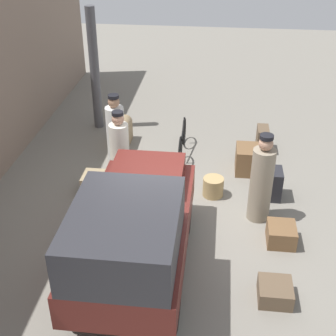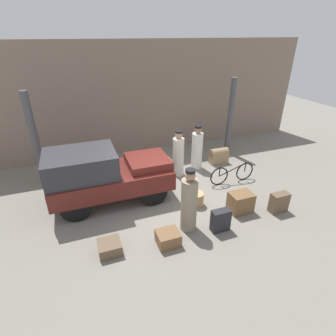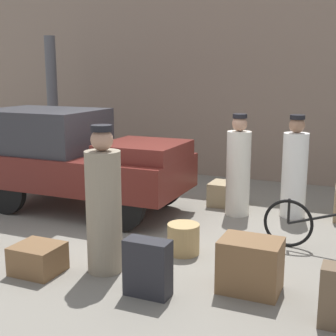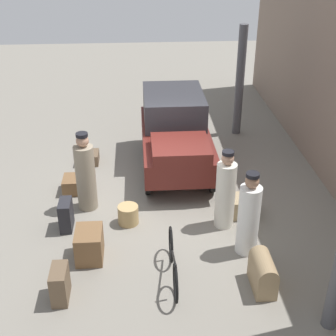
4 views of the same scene
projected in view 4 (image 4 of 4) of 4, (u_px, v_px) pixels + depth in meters
name	position (u px, v px, depth m)	size (l,w,h in m)	color
ground_plane	(159.00, 201.00, 10.56)	(30.00, 30.00, 0.00)	gray
canopy_pillar_left	(240.00, 81.00, 13.14)	(0.24, 0.24, 3.15)	#4C4C51
truck	(175.00, 131.00, 11.65)	(3.59, 1.65, 1.73)	black
bicycle	(173.00, 262.00, 8.17)	(1.70, 0.04, 0.72)	black
wicker_basket	(128.00, 215.00, 9.72)	(0.43, 0.43, 0.41)	tan
porter_with_bicycle	(225.00, 193.00, 9.39)	(0.40, 0.40, 1.71)	silver
porter_standing_middle	(86.00, 175.00, 9.96)	(0.43, 0.43, 1.78)	gray
conductor_in_dark_uniform	(249.00, 217.00, 8.64)	(0.41, 0.41, 1.70)	white
trunk_wicker_pale	(89.00, 158.00, 12.13)	(0.54, 0.52, 0.29)	brown
trunk_barrel_dark	(263.00, 272.00, 7.97)	(0.72, 0.36, 0.63)	#937A56
suitcase_black_upright	(60.00, 284.00, 7.75)	(0.53, 0.27, 0.60)	brown
trunk_large_brown	(89.00, 245.00, 8.69)	(0.66, 0.49, 0.59)	brown
suitcase_tan_flat	(74.00, 184.00, 10.87)	(0.55, 0.50, 0.35)	brown
suitcase_small_leather	(242.00, 206.00, 10.00)	(0.53, 0.53, 0.42)	#9E8966
trunk_umber_medium	(66.00, 215.00, 9.51)	(0.50, 0.24, 0.63)	#232328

